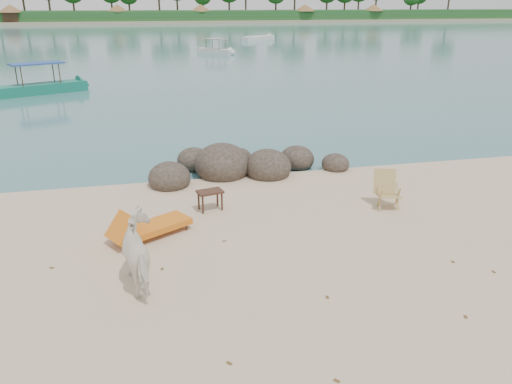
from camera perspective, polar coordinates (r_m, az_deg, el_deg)
water at (r=98.75m, az=-11.96°, el=17.45°), size 400.00×400.00×0.00m
far_shore at (r=178.68m, az=-12.66°, el=18.74°), size 420.00×90.00×1.40m
far_scenery at (r=145.32m, az=-12.55°, el=19.61°), size 420.00×18.00×9.50m
boulders at (r=15.93m, az=-2.21°, el=2.98°), size 6.48×3.03×1.32m
cow at (r=9.75m, az=-12.79°, el=-6.95°), size 1.08×1.72×1.35m
side_table at (r=13.09m, az=-5.25°, el=-1.08°), size 0.73×0.56×0.53m
lounge_chair at (r=11.87m, az=-11.52°, el=-3.56°), size 2.19×1.70×0.63m
deck_chair at (r=13.54m, az=14.98°, el=0.04°), size 0.80×0.84×0.98m
boat_near at (r=33.32m, az=-23.74°, el=12.86°), size 6.05×3.87×2.95m
boat_mid at (r=55.93m, az=-4.65°, el=16.83°), size 4.22×4.71×2.53m
boat_far at (r=75.81m, az=0.27°, el=17.25°), size 6.01×4.76×0.73m
dead_leaves at (r=9.41m, az=3.26°, el=-12.23°), size 8.88×4.92×0.00m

